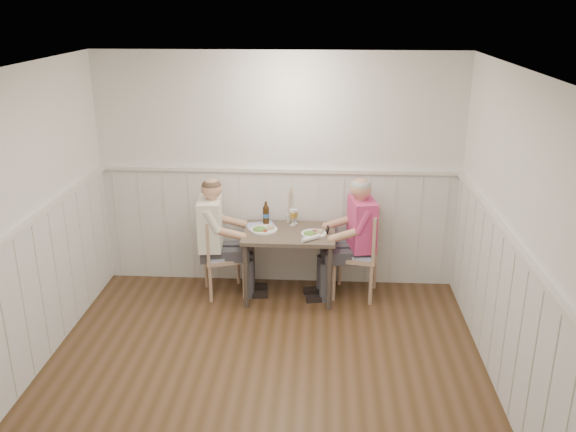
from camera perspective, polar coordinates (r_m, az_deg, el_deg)
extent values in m
plane|color=#483119|center=(5.25, -2.71, -16.49)|extent=(4.50, 4.50, 0.00)
cube|color=white|center=(6.72, -0.89, 4.18)|extent=(4.00, 0.04, 2.60)
cube|color=white|center=(4.82, 21.44, -3.63)|extent=(0.04, 4.50, 2.60)
cube|color=white|center=(4.27, -3.28, 12.86)|extent=(4.00, 4.50, 0.02)
cube|color=white|center=(6.91, -0.87, -1.05)|extent=(3.98, 0.03, 1.30)
cube|color=white|center=(5.46, -24.29, -8.82)|extent=(0.03, 4.48, 1.30)
cube|color=white|center=(5.09, 20.37, -10.37)|extent=(0.03, 4.48, 1.30)
cube|color=silver|center=(6.69, -0.91, 4.28)|extent=(3.98, 0.06, 0.04)
cube|color=silver|center=(5.19, -25.17, -2.28)|extent=(0.06, 4.48, 0.04)
cube|color=silver|center=(4.80, 21.13, -3.41)|extent=(0.06, 4.48, 0.04)
cube|color=#4D3F36|center=(6.50, 0.10, -1.65)|extent=(0.97, 0.70, 0.04)
cylinder|color=#3F3833|center=(6.42, -3.97, -5.65)|extent=(0.05, 0.05, 0.71)
cylinder|color=#3F3833|center=(6.96, -3.35, -3.55)|extent=(0.05, 0.05, 0.71)
cylinder|color=#3F3833|center=(6.37, 3.89, -5.86)|extent=(0.05, 0.05, 0.71)
cylinder|color=#3F3833|center=(6.92, 3.87, -3.72)|extent=(0.05, 0.05, 0.71)
cube|color=tan|center=(6.66, 6.33, -3.60)|extent=(0.54, 0.54, 0.04)
cube|color=#5B74C2|center=(6.65, 6.34, -3.29)|extent=(0.49, 0.49, 0.03)
cube|color=tan|center=(6.54, 8.24, -1.61)|extent=(0.12, 0.46, 0.49)
cylinder|color=tan|center=(6.57, 7.75, -6.42)|extent=(0.04, 0.04, 0.45)
cylinder|color=tan|center=(6.61, 4.29, -6.10)|extent=(0.04, 0.04, 0.45)
cylinder|color=tan|center=(6.93, 8.11, -5.00)|extent=(0.04, 0.04, 0.45)
cylinder|color=tan|center=(6.97, 4.84, -4.71)|extent=(0.04, 0.04, 0.45)
cube|color=tan|center=(6.71, -6.00, -3.77)|extent=(0.54, 0.54, 0.04)
cube|color=#5B74C2|center=(6.69, -6.01, -3.49)|extent=(0.49, 0.49, 0.03)
cube|color=tan|center=(6.59, -7.74, -1.97)|extent=(0.16, 0.42, 0.45)
cylinder|color=tan|center=(6.95, -7.66, -5.06)|extent=(0.04, 0.04, 0.42)
cylinder|color=tan|center=(6.99, -4.67, -4.77)|extent=(0.04, 0.04, 0.42)
cylinder|color=tan|center=(6.62, -7.26, -6.35)|extent=(0.04, 0.04, 0.42)
cylinder|color=tan|center=(6.66, -4.12, -6.04)|extent=(0.04, 0.04, 0.42)
cube|color=#3F3F47|center=(6.75, 6.56, -5.64)|extent=(0.50, 0.47, 0.45)
cube|color=#3F3F47|center=(6.59, 4.97, -3.52)|extent=(0.47, 0.42, 0.13)
cube|color=#D23D86|center=(6.51, 6.76, -0.74)|extent=(0.31, 0.47, 0.55)
sphere|color=tan|center=(6.39, 6.90, 2.55)|extent=(0.22, 0.22, 0.22)
sphere|color=#A5A5A0|center=(6.38, 6.92, 2.81)|extent=(0.21, 0.21, 0.21)
cube|color=black|center=(6.44, 3.67, -0.83)|extent=(0.03, 0.07, 0.13)
cube|color=#3F3F47|center=(6.78, -6.90, -5.54)|extent=(0.47, 0.43, 0.44)
cube|color=#3F3F47|center=(6.65, -5.31, -3.35)|extent=(0.45, 0.39, 0.13)
cube|color=white|center=(6.55, -7.12, -0.69)|extent=(0.28, 0.45, 0.54)
sphere|color=tan|center=(6.42, -7.26, 2.56)|extent=(0.22, 0.22, 0.22)
sphere|color=#4C3828|center=(6.42, -7.27, 2.82)|extent=(0.21, 0.21, 0.21)
cylinder|color=white|center=(6.42, 2.42, -1.68)|extent=(0.27, 0.27, 0.02)
ellipsoid|color=#3F722D|center=(6.38, 2.07, -1.48)|extent=(0.13, 0.11, 0.05)
sphere|color=tan|center=(6.42, 2.96, -1.43)|extent=(0.04, 0.04, 0.04)
cube|color=#8E4C48|center=(6.47, 2.61, -1.37)|extent=(0.08, 0.05, 0.01)
cylinder|color=white|center=(6.47, 3.10, -1.30)|extent=(0.06, 0.06, 0.03)
cylinder|color=white|center=(6.53, -2.27, -1.30)|extent=(0.29, 0.29, 0.02)
ellipsoid|color=#3F722D|center=(6.49, -2.68, -1.09)|extent=(0.14, 0.12, 0.05)
sphere|color=tan|center=(6.52, -1.69, -1.03)|extent=(0.04, 0.04, 0.04)
cylinder|color=silver|center=(6.73, 0.69, -0.68)|extent=(0.06, 0.06, 0.01)
cylinder|color=silver|center=(6.72, 0.70, -0.38)|extent=(0.01, 0.01, 0.07)
cone|color=gold|center=(6.70, 0.70, 0.12)|extent=(0.06, 0.06, 0.06)
cylinder|color=silver|center=(6.69, 0.70, 0.49)|extent=(0.06, 0.06, 0.03)
cylinder|color=silver|center=(6.68, 0.43, -0.83)|extent=(0.07, 0.07, 0.01)
cylinder|color=silver|center=(6.67, 0.43, -0.50)|extent=(0.01, 0.01, 0.08)
cone|color=gold|center=(6.64, 0.43, 0.08)|extent=(0.07, 0.07, 0.07)
cylinder|color=silver|center=(6.63, 0.43, 0.49)|extent=(0.07, 0.07, 0.03)
cylinder|color=#311E0B|center=(6.70, -2.08, 0.02)|extent=(0.07, 0.07, 0.18)
cone|color=#311E0B|center=(6.67, -2.09, 0.93)|extent=(0.07, 0.07, 0.04)
cylinder|color=#311E0B|center=(6.66, -2.09, 1.20)|extent=(0.03, 0.03, 0.03)
cylinder|color=#295397|center=(6.70, -2.08, 0.06)|extent=(0.07, 0.07, 0.05)
cylinder|color=white|center=(6.26, 2.17, -2.09)|extent=(0.20, 0.17, 0.05)
cylinder|color=silver|center=(6.77, 0.03, -0.19)|extent=(0.05, 0.05, 0.09)
cylinder|color=#CAB288|center=(6.72, 0.03, 1.06)|extent=(0.03, 0.03, 0.29)
cone|color=#CAB288|center=(6.67, 0.03, 2.50)|extent=(0.04, 0.04, 0.10)
cube|color=#5B74C2|center=(6.67, -2.58, -0.91)|extent=(0.36, 0.33, 0.01)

